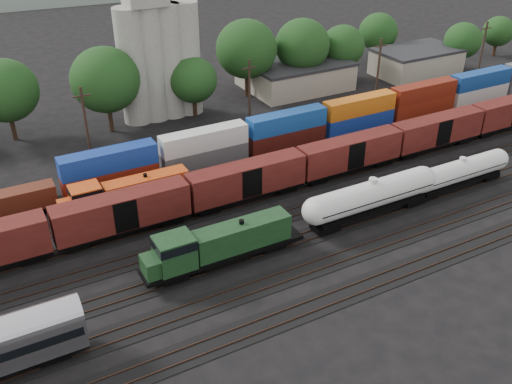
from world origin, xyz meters
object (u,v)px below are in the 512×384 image
grain_silo (158,49)px  orange_locomotive (123,194)px  green_locomotive (215,245)px  tank_car_a (371,196)px

grain_silo → orange_locomotive: bearing=-119.3°
green_locomotive → tank_car_a: tank_car_a is taller
orange_locomotive → grain_silo: size_ratio=0.59×
green_locomotive → grain_silo: (9.63, 41.00, 8.61)m
green_locomotive → orange_locomotive: green_locomotive is taller
green_locomotive → orange_locomotive: size_ratio=1.03×
orange_locomotive → grain_silo: (14.60, 26.00, 8.82)m
tank_car_a → grain_silo: (-10.31, 41.00, 8.38)m
tank_car_a → orange_locomotive: size_ratio=1.09×
orange_locomotive → grain_silo: bearing=60.7°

